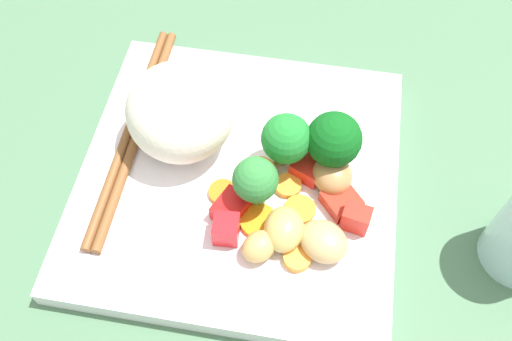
% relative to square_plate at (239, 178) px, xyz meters
% --- Properties ---
extents(ground_plane, '(1.10, 1.10, 0.02)m').
position_rel_square_plate_xyz_m(ground_plane, '(0.00, 0.00, -0.02)').
color(ground_plane, '#497150').
extents(square_plate, '(0.28, 0.28, 0.02)m').
position_rel_square_plate_xyz_m(square_plate, '(0.00, 0.00, 0.00)').
color(square_plate, white).
rests_on(square_plate, ground_plane).
extents(rice_mound, '(0.13, 0.13, 0.07)m').
position_rel_square_plate_xyz_m(rice_mound, '(0.05, -0.03, 0.05)').
color(rice_mound, white).
rests_on(rice_mound, square_plate).
extents(broccoli_floret_0, '(0.04, 0.04, 0.05)m').
position_rel_square_plate_xyz_m(broccoli_floret_0, '(-0.02, 0.03, 0.04)').
color(broccoli_floret_0, '#70AA55').
rests_on(broccoli_floret_0, square_plate).
extents(broccoli_floret_1, '(0.05, 0.05, 0.06)m').
position_rel_square_plate_xyz_m(broccoli_floret_1, '(-0.08, -0.02, 0.05)').
color(broccoli_floret_1, '#609144').
rests_on(broccoli_floret_1, square_plate).
extents(broccoli_floret_2, '(0.04, 0.04, 0.06)m').
position_rel_square_plate_xyz_m(broccoli_floret_2, '(-0.04, -0.01, 0.05)').
color(broccoli_floret_2, '#7FB456').
rests_on(broccoli_floret_2, square_plate).
extents(carrot_slice_0, '(0.03, 0.03, 0.00)m').
position_rel_square_plate_xyz_m(carrot_slice_0, '(0.01, 0.02, 0.01)').
color(carrot_slice_0, orange).
rests_on(carrot_slice_0, square_plate).
extents(carrot_slice_1, '(0.04, 0.04, 0.01)m').
position_rel_square_plate_xyz_m(carrot_slice_1, '(-0.02, 0.00, 0.01)').
color(carrot_slice_1, orange).
rests_on(carrot_slice_1, square_plate).
extents(carrot_slice_2, '(0.03, 0.03, 0.00)m').
position_rel_square_plate_xyz_m(carrot_slice_2, '(-0.06, 0.03, 0.01)').
color(carrot_slice_2, orange).
rests_on(carrot_slice_2, square_plate).
extents(carrot_slice_3, '(0.02, 0.02, 0.01)m').
position_rel_square_plate_xyz_m(carrot_slice_3, '(-0.04, 0.01, 0.01)').
color(carrot_slice_3, orange).
rests_on(carrot_slice_3, square_plate).
extents(carrot_slice_4, '(0.03, 0.03, 0.01)m').
position_rel_square_plate_xyz_m(carrot_slice_4, '(-0.06, 0.07, 0.01)').
color(carrot_slice_4, '#FC9733').
rests_on(carrot_slice_4, square_plate).
extents(carrot_slice_5, '(0.04, 0.04, 0.00)m').
position_rel_square_plate_xyz_m(carrot_slice_5, '(-0.02, 0.05, 0.01)').
color(carrot_slice_5, orange).
rests_on(carrot_slice_5, square_plate).
extents(pepper_chunk_0, '(0.04, 0.04, 0.01)m').
position_rel_square_plate_xyz_m(pepper_chunk_0, '(-0.09, 0.02, 0.02)').
color(pepper_chunk_0, red).
rests_on(pepper_chunk_0, square_plate).
extents(pepper_chunk_1, '(0.02, 0.02, 0.02)m').
position_rel_square_plate_xyz_m(pepper_chunk_1, '(-0.00, 0.06, 0.02)').
color(pepper_chunk_1, red).
rests_on(pepper_chunk_1, square_plate).
extents(pepper_chunk_2, '(0.03, 0.03, 0.02)m').
position_rel_square_plate_xyz_m(pepper_chunk_2, '(-0.06, -0.01, 0.02)').
color(pepper_chunk_2, red).
rests_on(pepper_chunk_2, square_plate).
extents(pepper_chunk_3, '(0.02, 0.02, 0.02)m').
position_rel_square_plate_xyz_m(pepper_chunk_3, '(-0.10, 0.04, 0.02)').
color(pepper_chunk_3, red).
rests_on(pepper_chunk_3, square_plate).
extents(pepper_chunk_4, '(0.03, 0.04, 0.02)m').
position_rel_square_plate_xyz_m(pepper_chunk_4, '(-0.00, 0.04, 0.02)').
color(pepper_chunk_4, red).
rests_on(pepper_chunk_4, square_plate).
extents(chicken_piece_0, '(0.05, 0.05, 0.02)m').
position_rel_square_plate_xyz_m(chicken_piece_0, '(-0.08, 0.06, 0.02)').
color(chicken_piece_0, tan).
rests_on(chicken_piece_0, square_plate).
extents(chicken_piece_1, '(0.03, 0.04, 0.03)m').
position_rel_square_plate_xyz_m(chicken_piece_1, '(-0.04, 0.06, 0.02)').
color(chicken_piece_1, tan).
rests_on(chicken_piece_1, square_plate).
extents(chicken_piece_2, '(0.04, 0.05, 0.03)m').
position_rel_square_plate_xyz_m(chicken_piece_2, '(-0.08, 0.00, 0.02)').
color(chicken_piece_2, '#BA804D').
rests_on(chicken_piece_2, square_plate).
extents(chicken_piece_3, '(0.04, 0.04, 0.02)m').
position_rel_square_plate_xyz_m(chicken_piece_3, '(-0.03, 0.07, 0.02)').
color(chicken_piece_3, tan).
rests_on(chicken_piece_3, square_plate).
extents(chopstick_pair, '(0.02, 0.24, 0.01)m').
position_rel_square_plate_xyz_m(chopstick_pair, '(0.10, -0.03, 0.01)').
color(chopstick_pair, brown).
rests_on(chopstick_pair, square_plate).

